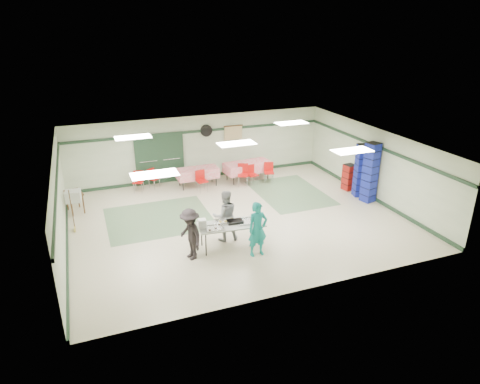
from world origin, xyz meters
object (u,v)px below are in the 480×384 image
object	(u,v)px
office_printer	(73,196)
crate_stack_blue_a	(361,171)
serving_table	(231,225)
chair_loose_a	(153,176)
volunteer_dark	(190,234)
chair_a	(251,173)
crate_stack_red	(349,177)
dining_table_b	(198,173)
chair_b	(243,172)
crate_stack_blue_b	(370,173)
chair_loose_b	(138,179)
broom	(72,210)
chair_d	(201,179)
chair_c	(269,170)
dining_table_a	(248,167)
printer_table	(74,195)
volunteer_grey	(225,216)
volunteer_teal	(258,229)

from	to	relation	value
office_printer	crate_stack_blue_a	bearing A→B (deg)	-2.05
serving_table	chair_loose_a	world-z (taller)	chair_loose_a
crate_stack_blue_a	volunteer_dark	bearing A→B (deg)	-162.84
chair_a	crate_stack_red	size ratio (longest dim) A/B	0.78
dining_table_b	chair_b	size ratio (longest dim) A/B	1.85
volunteer_dark	crate_stack_blue_b	size ratio (longest dim) A/B	0.67
chair_loose_b	volunteer_dark	bearing A→B (deg)	-63.72
dining_table_b	broom	size ratio (longest dim) A/B	1.18
chair_a	serving_table	bearing A→B (deg)	-130.35
chair_d	chair_loose_b	size ratio (longest dim) A/B	1.02
crate_stack_blue_a	crate_stack_blue_b	size ratio (longest dim) A/B	0.91
volunteer_dark	chair_c	distance (m)	6.79
volunteer_dark	chair_d	distance (m)	5.22
chair_b	office_printer	xyz separation A→B (m)	(-6.52, -1.21, 0.38)
chair_c	broom	size ratio (longest dim) A/B	0.59
dining_table_a	crate_stack_blue_b	bearing A→B (deg)	-54.40
crate_stack_red	printer_table	bearing A→B (deg)	170.96
dining_table_b	chair_c	size ratio (longest dim) A/B	2.00
serving_table	volunteer_grey	xyz separation A→B (m)	(-0.03, 0.49, 0.10)
volunteer_teal	crate_stack_blue_a	world-z (taller)	crate_stack_blue_a
serving_table	volunteer_grey	size ratio (longest dim) A/B	1.24
chair_c	crate_stack_red	bearing A→B (deg)	-19.34
chair_b	office_printer	world-z (taller)	office_printer
volunteer_grey	broom	world-z (taller)	volunteer_grey
serving_table	chair_loose_a	distance (m)	5.90
volunteer_grey	volunteer_dark	world-z (taller)	volunteer_grey
chair_a	chair_d	bearing A→B (deg)	168.20
chair_loose_a	printer_table	world-z (taller)	chair_loose_a
crate_stack_blue_a	crate_stack_red	xyz separation A→B (m)	(0.00, 0.70, -0.51)
volunteer_dark	crate_stack_red	world-z (taller)	volunteer_dark
crate_stack_blue_a	crate_stack_red	world-z (taller)	crate_stack_blue_a
chair_loose_a	chair_a	bearing A→B (deg)	-48.33
volunteer_teal	chair_loose_b	distance (m)	6.73
office_printer	volunteer_grey	bearing A→B (deg)	-28.94
volunteer_dark	chair_a	bearing A→B (deg)	128.42
dining_table_a	dining_table_b	size ratio (longest dim) A/B	1.21
volunteer_grey	dining_table_b	xyz separation A→B (m)	(0.46, 4.79, -0.25)
volunteer_grey	dining_table_b	size ratio (longest dim) A/B	0.97
serving_table	chair_c	world-z (taller)	chair_c
chair_c	chair_loose_a	distance (m)	4.80
crate_stack_blue_b	printer_table	xyz separation A→B (m)	(-10.30, 2.91, -0.51)
printer_table	broom	distance (m)	1.54
chair_a	chair_c	size ratio (longest dim) A/B	0.97
volunteer_teal	chair_loose_a	world-z (taller)	volunteer_teal
volunteer_dark	chair_b	xyz separation A→B (m)	(3.50, 4.92, -0.21)
volunteer_dark	crate_stack_blue_a	distance (m)	7.62
serving_table	volunteer_dark	size ratio (longest dim) A/B	1.32
volunteer_teal	chair_a	size ratio (longest dim) A/B	2.00
crate_stack_blue_a	office_printer	xyz separation A→B (m)	(-10.30, 1.47, -0.10)
dining_table_b	chair_b	bearing A→B (deg)	-18.59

